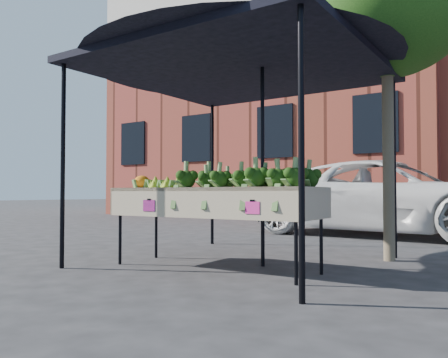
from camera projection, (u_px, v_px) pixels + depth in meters
ground at (224, 268)px, 5.09m from camera, size 90.00×90.00×0.00m
table at (214, 228)px, 5.01m from camera, size 2.42×0.85×0.90m
canopy at (240, 149)px, 5.49m from camera, size 3.16×3.16×2.74m
broccoli_heap at (245, 175)px, 4.83m from camera, size 1.60×0.57×0.26m
romanesco_cluster at (168, 180)px, 5.39m from camera, size 0.43×0.47×0.20m
cauliflower_pair at (142, 181)px, 5.57m from camera, size 0.20×0.20×0.18m
vehicle at (388, 100)px, 8.96m from camera, size 1.69×2.59×5.35m
street_tree at (388, 99)px, 5.66m from camera, size 2.05×2.05×4.03m
building_left at (288, 101)px, 17.97m from camera, size 12.00×8.00×9.00m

